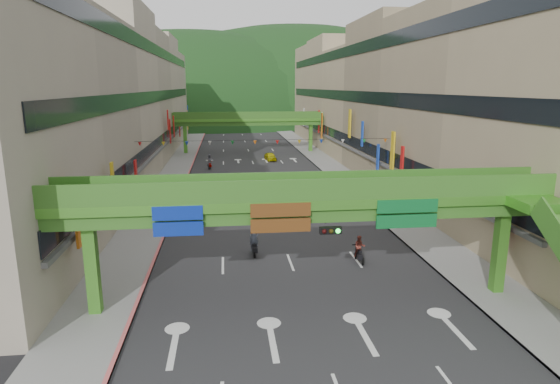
{
  "coord_description": "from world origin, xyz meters",
  "views": [
    {
      "loc": [
        -4.13,
        -17.19,
        11.58
      ],
      "look_at": [
        0.0,
        18.0,
        3.5
      ],
      "focal_mm": 30.0,
      "sensor_mm": 36.0,
      "label": 1
    }
  ],
  "objects_px": {
    "pedestrian_red": "(377,196)",
    "car_silver": "(201,185)",
    "car_yellow": "(270,157)",
    "overpass_near": "(327,214)",
    "scooter_rider_mid": "(359,249)",
    "scooter_rider_near": "(254,241)"
  },
  "relations": [
    {
      "from": "scooter_rider_near",
      "to": "car_silver",
      "type": "height_order",
      "value": "scooter_rider_near"
    },
    {
      "from": "pedestrian_red",
      "to": "scooter_rider_near",
      "type": "bearing_deg",
      "value": -136.45
    },
    {
      "from": "scooter_rider_near",
      "to": "car_yellow",
      "type": "distance_m",
      "value": 42.22
    },
    {
      "from": "overpass_near",
      "to": "car_silver",
      "type": "xyz_separation_m",
      "value": [
        -7.93,
        29.62,
        -4.58
      ]
    },
    {
      "from": "scooter_rider_mid",
      "to": "pedestrian_red",
      "type": "bearing_deg",
      "value": 67.87
    },
    {
      "from": "overpass_near",
      "to": "car_yellow",
      "type": "xyz_separation_m",
      "value": [
        1.94,
        50.22,
        -4.58
      ]
    },
    {
      "from": "pedestrian_red",
      "to": "car_silver",
      "type": "bearing_deg",
      "value": 154.05
    },
    {
      "from": "overpass_near",
      "to": "car_silver",
      "type": "distance_m",
      "value": 31.0
    },
    {
      "from": "car_yellow",
      "to": "overpass_near",
      "type": "bearing_deg",
      "value": -98.44
    },
    {
      "from": "car_silver",
      "to": "car_yellow",
      "type": "distance_m",
      "value": 22.84
    },
    {
      "from": "scooter_rider_near",
      "to": "car_silver",
      "type": "bearing_deg",
      "value": 102.4
    },
    {
      "from": "scooter_rider_mid",
      "to": "car_silver",
      "type": "height_order",
      "value": "scooter_rider_mid"
    },
    {
      "from": "scooter_rider_near",
      "to": "overpass_near",
      "type": "bearing_deg",
      "value": -68.67
    },
    {
      "from": "scooter_rider_mid",
      "to": "car_yellow",
      "type": "distance_m",
      "value": 44.08
    },
    {
      "from": "scooter_rider_mid",
      "to": "scooter_rider_near",
      "type": "bearing_deg",
      "value": 162.74
    },
    {
      "from": "car_yellow",
      "to": "car_silver",
      "type": "bearing_deg",
      "value": -121.83
    },
    {
      "from": "overpass_near",
      "to": "scooter_rider_mid",
      "type": "bearing_deg",
      "value": 59.35
    },
    {
      "from": "scooter_rider_mid",
      "to": "pedestrian_red",
      "type": "relative_size",
      "value": 1.14
    },
    {
      "from": "scooter_rider_mid",
      "to": "pedestrian_red",
      "type": "xyz_separation_m",
      "value": [
        6.24,
        15.36,
        -0.13
      ]
    },
    {
      "from": "overpass_near",
      "to": "car_silver",
      "type": "height_order",
      "value": "overpass_near"
    },
    {
      "from": "scooter_rider_near",
      "to": "pedestrian_red",
      "type": "relative_size",
      "value": 1.33
    },
    {
      "from": "scooter_rider_near",
      "to": "car_silver",
      "type": "relative_size",
      "value": 0.57
    }
  ]
}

